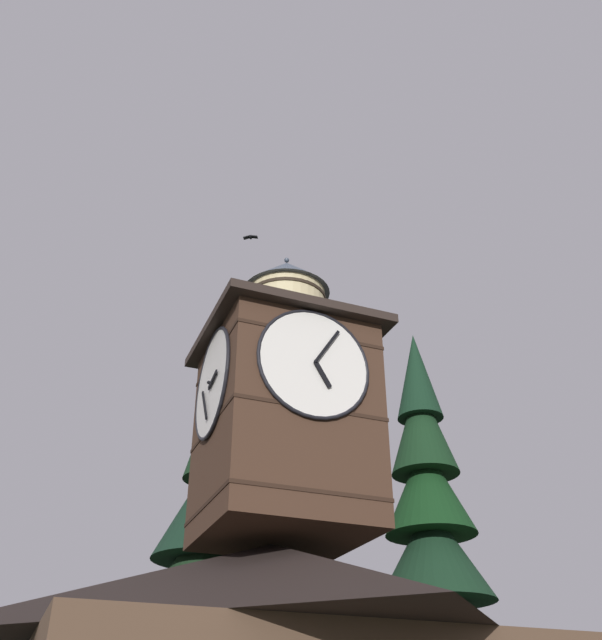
{
  "coord_description": "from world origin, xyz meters",
  "views": [
    {
      "loc": [
        6.25,
        15.48,
        1.8
      ],
      "look_at": [
        -0.41,
        -1.11,
        12.53
      ],
      "focal_mm": 39.82,
      "sensor_mm": 36.0,
      "label": 1
    }
  ],
  "objects_px": {
    "pine_tree_aside": "(436,587)",
    "moon": "(339,509)",
    "clock_tower": "(284,408)",
    "pine_tree_behind": "(205,607)",
    "flying_bird_high": "(250,237)"
  },
  "relations": [
    {
      "from": "clock_tower",
      "to": "pine_tree_aside",
      "type": "distance_m",
      "value": 8.75
    },
    {
      "from": "flying_bird_high",
      "to": "moon",
      "type": "bearing_deg",
      "value": -120.19
    },
    {
      "from": "pine_tree_aside",
      "to": "moon",
      "type": "relative_size",
      "value": 8.19
    },
    {
      "from": "pine_tree_aside",
      "to": "flying_bird_high",
      "type": "relative_size",
      "value": 31.79
    },
    {
      "from": "moon",
      "to": "pine_tree_aside",
      "type": "bearing_deg",
      "value": 72.2
    },
    {
      "from": "clock_tower",
      "to": "flying_bird_high",
      "type": "xyz_separation_m",
      "value": [
        0.77,
        -1.4,
        6.7
      ]
    },
    {
      "from": "pine_tree_behind",
      "to": "pine_tree_aside",
      "type": "distance_m",
      "value": 7.51
    },
    {
      "from": "clock_tower",
      "to": "pine_tree_behind",
      "type": "distance_m",
      "value": 7.24
    },
    {
      "from": "pine_tree_behind",
      "to": "moon",
      "type": "distance_m",
      "value": 28.32
    },
    {
      "from": "pine_tree_behind",
      "to": "moon",
      "type": "relative_size",
      "value": 6.96
    },
    {
      "from": "flying_bird_high",
      "to": "pine_tree_aside",
      "type": "bearing_deg",
      "value": -160.94
    },
    {
      "from": "pine_tree_aside",
      "to": "flying_bird_high",
      "type": "bearing_deg",
      "value": 19.06
    },
    {
      "from": "clock_tower",
      "to": "flying_bird_high",
      "type": "height_order",
      "value": "flying_bird_high"
    },
    {
      "from": "pine_tree_behind",
      "to": "pine_tree_aside",
      "type": "height_order",
      "value": "pine_tree_aside"
    },
    {
      "from": "flying_bird_high",
      "to": "clock_tower",
      "type": "bearing_deg",
      "value": 119.03
    }
  ]
}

